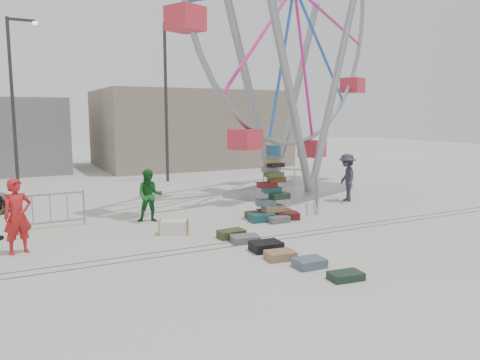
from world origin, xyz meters
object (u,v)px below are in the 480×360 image
barricade_dummy_c (50,210)px  barricade_wheel_back (284,180)px  steamer_trunk (174,227)px  lamp_post_right (168,94)px  pedestrian_red (17,216)px  lamp_post_left (14,93)px  barricade_wheel_front (317,194)px  pedestrian_green (150,196)px  ferris_wheel (294,14)px  pedestrian_grey (347,177)px  suitcase_tower (272,199)px

barricade_dummy_c → barricade_wheel_back: size_ratio=1.00×
steamer_trunk → barricade_dummy_c: size_ratio=0.41×
lamp_post_right → pedestrian_red: bearing=-125.7°
lamp_post_left → pedestrian_red: bearing=-92.4°
steamer_trunk → barricade_wheel_front: (5.88, 1.00, 0.36)m
lamp_post_left → pedestrian_green: (3.42, -10.59, -3.62)m
ferris_wheel → pedestrian_green: (-7.19, -2.58, -6.80)m
pedestrian_grey → steamer_trunk: bearing=-52.6°
steamer_trunk → suitcase_tower: bearing=30.1°
barricade_wheel_back → pedestrian_grey: size_ratio=1.04×
suitcase_tower → pedestrian_grey: 4.58m
barricade_dummy_c → barricade_wheel_back: same height
pedestrian_grey → barricade_wheel_back: bearing=-135.9°
pedestrian_red → lamp_post_right: bearing=36.9°
barricade_wheel_back → ferris_wheel: bearing=-13.5°
ferris_wheel → pedestrian_red: ferris_wheel is taller
lamp_post_right → barricade_wheel_front: bearing=-75.3°
barricade_dummy_c → pedestrian_red: size_ratio=1.05×
ferris_wheel → barricade_dummy_c: 12.55m
lamp_post_left → pedestrian_red: 12.95m
lamp_post_right → steamer_trunk: 11.76m
barricade_wheel_front → barricade_wheel_back: same height
suitcase_tower → pedestrian_grey: (4.35, 1.42, 0.27)m
ferris_wheel → suitcase_tower: bearing=-153.7°
lamp_post_right → lamp_post_left: bearing=164.1°
lamp_post_left → pedestrian_green: bearing=-72.1°
pedestrian_grey → lamp_post_left: bearing=-107.9°
lamp_post_right → barricade_wheel_front: lamp_post_right is taller
lamp_post_left → barricade_wheel_back: lamp_post_left is taller
pedestrian_green → suitcase_tower: bearing=-2.5°
lamp_post_left → pedestrian_green: 11.70m
barricade_dummy_c → pedestrian_red: 2.66m
pedestrian_green → barricade_wheel_front: bearing=11.4°
suitcase_tower → lamp_post_right: bearing=100.6°
ferris_wheel → pedestrian_green: size_ratio=9.05×
ferris_wheel → barricade_wheel_back: size_ratio=7.78×
lamp_post_right → steamer_trunk: size_ratio=9.64×
lamp_post_right → steamer_trunk: (-3.41, -10.41, -4.29)m
lamp_post_left → barricade_wheel_back: 13.53m
pedestrian_red → pedestrian_green: 4.35m
barricade_wheel_front → pedestrian_red: size_ratio=1.05×
steamer_trunk → pedestrian_red: size_ratio=0.44×
barricade_dummy_c → pedestrian_green: 3.03m
barricade_wheel_front → pedestrian_red: (-9.98, -1.04, 0.40)m
steamer_trunk → pedestrian_green: bearing=120.1°
lamp_post_right → barricade_wheel_back: size_ratio=4.00×
lamp_post_right → barricade_wheel_back: (3.45, -5.64, -3.93)m
lamp_post_right → barricade_wheel_back: lamp_post_right is taller
suitcase_tower → barricade_dummy_c: 7.01m
suitcase_tower → barricade_dummy_c: suitcase_tower is taller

